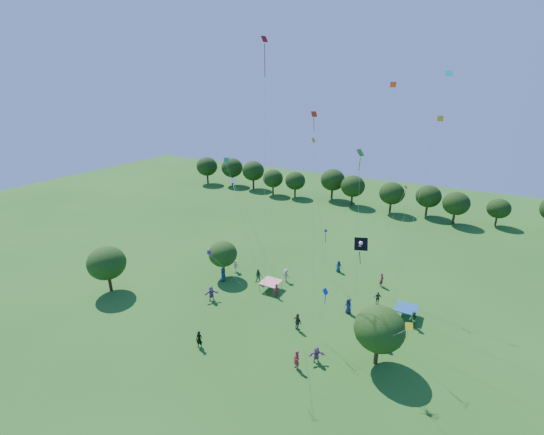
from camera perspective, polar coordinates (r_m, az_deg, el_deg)
The scene contains 38 objects.
ground at distance 32.31m, azimuth -13.46°, elevation -26.71°, with size 160.00×160.00×0.00m, color #2B651E.
near_tree_west at distance 47.12m, azimuth -24.51°, elevation -6.52°, with size 4.39×4.39×5.67m.
near_tree_north at distance 46.64m, azimuth -7.72°, elevation -5.68°, with size 3.64×3.64×4.87m.
near_tree_east at distance 33.77m, azimuth 16.48°, elevation -16.42°, with size 4.35×4.35×5.63m.
treeline at distance 75.71m, azimuth 14.08°, elevation 4.66°, with size 88.01×8.77×6.77m.
tent_red_stripe at distance 44.36m, azimuth -0.21°, elevation -10.10°, with size 2.20×2.20×1.10m.
tent_blue at distance 42.21m, azimuth 20.37°, elevation -13.20°, with size 2.20×2.20×1.10m.
man_in_black at distance 36.55m, azimuth -11.35°, elevation -18.26°, with size 0.64×0.41×1.72m, color black.
crowd_person_0 at distance 46.71m, azimuth -7.73°, elevation -8.89°, with size 0.85×0.46×1.73m, color navy.
crowd_person_1 at distance 33.80m, azimuth 3.87°, elevation -21.41°, with size 0.69×0.44×1.84m, color maroon.
crowd_person_2 at distance 37.39m, azimuth 16.71°, elevation -17.69°, with size 0.90×0.49×1.83m, color #214E23.
crowd_person_3 at distance 46.25m, azimuth 2.26°, elevation -9.03°, with size 1.11×0.50×1.70m, color #AF9D8C.
crowd_person_4 at distance 38.04m, azimuth 4.03°, elevation -16.01°, with size 1.09×0.50×1.86m, color #39332E.
crowd_person_5 at distance 42.99m, azimuth -9.50°, elevation -11.68°, with size 1.67×0.60×1.79m, color #814D84.
crowd_person_6 at distance 41.21m, azimuth 11.89°, elevation -13.41°, with size 0.86×0.46×1.74m, color navy.
crowd_person_7 at distance 43.07m, azimuth 0.66°, elevation -11.41°, with size 0.62×0.40×1.66m, color maroon.
crowd_person_8 at distance 40.87m, azimuth 21.24°, elevation -14.73°, with size 0.89×0.48×1.80m, color #2E6029.
crowd_person_9 at distance 48.70m, azimuth -5.75°, elevation -7.57°, with size 1.09×0.49×1.67m, color beige.
crowd_person_10 at distance 43.47m, azimuth 16.23°, elevation -12.06°, with size 0.91×0.42×1.56m, color #413934.
crowd_person_11 at distance 34.66m, azimuth 6.99°, elevation -20.56°, with size 1.50×0.54×1.61m, color #89507D.
crowd_person_12 at distance 49.23m, azimuth 10.40°, elevation -7.53°, with size 0.80×0.43×1.62m, color navy.
crowd_person_13 at distance 47.08m, azimuth 16.83°, elevation -9.35°, with size 0.66×0.43×1.78m, color maroon.
crowd_person_14 at distance 45.98m, azimuth -2.14°, elevation -9.16°, with size 0.88×0.48×1.78m, color #2A6234.
pirate_kite at distance 30.93m, azimuth 13.62°, elevation -4.35°, with size 4.41×0.94×10.14m.
red_high_kite at distance 37.28m, azimuth -1.19°, elevation 17.56°, with size 3.20×5.88×26.46m.
small_kite_0 at distance 42.82m, azimuth 18.78°, elevation 0.82°, with size 3.34×1.17×11.75m.
small_kite_1 at distance 44.49m, azimuth 6.95°, elevation 7.06°, with size 2.57×0.74×16.15m.
small_kite_2 at distance 30.21m, azimuth 19.91°, elevation -16.31°, with size 3.42×3.75×5.66m.
small_kite_3 at distance 49.38m, azimuth -6.50°, elevation 6.44°, with size 6.91×3.79×12.86m.
small_kite_4 at distance 44.76m, azimuth 8.43°, elevation -3.32°, with size 0.40×1.65×5.70m.
small_kite_5 at distance 40.81m, azimuth -8.85°, elevation -6.46°, with size 3.02×2.74×5.03m.
small_kite_6 at distance 31.51m, azimuth -3.37°, elevation -0.60°, with size 5.95×1.90×14.65m.
small_kite_7 at distance 34.40m, azimuth 23.63°, elevation 9.89°, with size 2.16×2.96×23.11m.
small_kite_8 at distance 33.22m, azimuth 6.60°, elevation 7.33°, with size 2.36×3.43×19.84m.
small_kite_9 at distance 43.94m, azimuth 17.49°, elevation 12.54°, with size 0.69×4.85×22.38m.
small_kite_10 at distance 39.11m, azimuth 22.41°, elevation 7.01°, with size 4.10×2.21×19.30m.
small_kite_11 at distance 34.55m, azimuth 13.56°, elevation 5.64°, with size 0.63×2.82×16.65m.
small_kite_12 at distance 34.14m, azimuth 8.29°, elevation -12.05°, with size 0.93×1.12×4.70m.
Camera 1 is at (16.19, -15.60, 23.21)m, focal length 24.00 mm.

